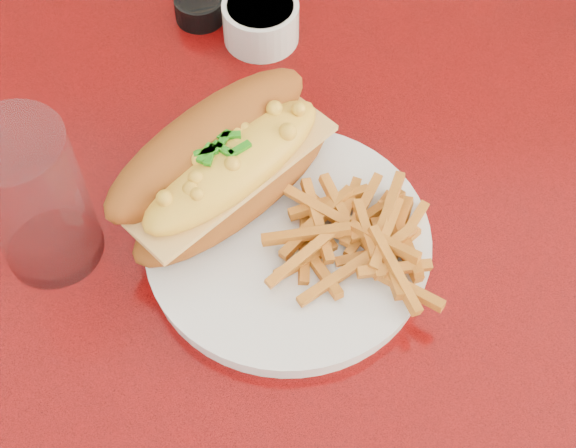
# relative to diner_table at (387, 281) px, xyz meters

# --- Properties ---
(diner_table) EXTENTS (1.23, 0.83, 0.77)m
(diner_table) POSITION_rel_diner_table_xyz_m (0.00, 0.00, 0.00)
(diner_table) COLOR red
(diner_table) RESTS_ON ground
(booth_bench_far) EXTENTS (1.20, 0.51, 0.90)m
(booth_bench_far) POSITION_rel_diner_table_xyz_m (0.00, 0.81, -0.32)
(booth_bench_far) COLOR #9D130A
(booth_bench_far) RESTS_ON ground
(dinner_plate) EXTENTS (0.30, 0.30, 0.02)m
(dinner_plate) POSITION_rel_diner_table_xyz_m (-0.10, -0.07, 0.17)
(dinner_plate) COLOR silver
(dinner_plate) RESTS_ON diner_table
(mac_hoagie) EXTENTS (0.22, 0.24, 0.10)m
(mac_hoagie) POSITION_rel_diner_table_xyz_m (-0.16, -0.03, 0.22)
(mac_hoagie) COLOR #914B17
(mac_hoagie) RESTS_ON dinner_plate
(fries_pile) EXTENTS (0.12, 0.11, 0.03)m
(fries_pile) POSITION_rel_diner_table_xyz_m (-0.04, -0.08, 0.19)
(fries_pile) COLOR orange
(fries_pile) RESTS_ON dinner_plate
(fork) EXTENTS (0.04, 0.15, 0.00)m
(fork) POSITION_rel_diner_table_xyz_m (-0.05, -0.09, 0.18)
(fork) COLOR silver
(fork) RESTS_ON dinner_plate
(gravy_ramekin) EXTENTS (0.09, 0.09, 0.04)m
(gravy_ramekin) POSITION_rel_diner_table_xyz_m (-0.17, 0.19, 0.19)
(gravy_ramekin) COLOR silver
(gravy_ramekin) RESTS_ON diner_table
(sauce_cup_left) EXTENTS (0.05, 0.05, 0.03)m
(sauce_cup_left) POSITION_rel_diner_table_xyz_m (-0.24, 0.21, 0.18)
(sauce_cup_left) COLOR black
(sauce_cup_left) RESTS_ON diner_table
(water_tumbler) EXTENTS (0.09, 0.09, 0.15)m
(water_tumbler) POSITION_rel_diner_table_xyz_m (-0.31, -0.10, 0.24)
(water_tumbler) COLOR silver
(water_tumbler) RESTS_ON diner_table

